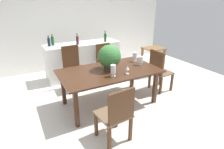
{
  "coord_description": "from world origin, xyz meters",
  "views": [
    {
      "loc": [
        -1.56,
        -2.97,
        2.05
      ],
      "look_at": [
        0.05,
        0.01,
        0.64
      ],
      "focal_mm": 29.99,
      "sensor_mm": 36.0,
      "label": 1
    }
  ],
  "objects_px": {
    "kitchen_counter": "(83,60)",
    "wine_bottle_green": "(53,41)",
    "wine_bottle_amber": "(105,37)",
    "wine_bottle_tall": "(77,40)",
    "chair_near_left": "(117,113)",
    "chair_far_left": "(72,66)",
    "wine_glass": "(127,68)",
    "chair_foot_end": "(159,69)",
    "side_table": "(153,55)",
    "wine_bottle_clear": "(49,42)",
    "chair_far_right": "(105,62)",
    "flower_centerpiece": "(109,57)",
    "dining_table": "(109,74)",
    "crystal_vase_left": "(140,60)",
    "crystal_vase_center_near": "(135,56)",
    "crystal_vase_right": "(113,70)"
  },
  "relations": [
    {
      "from": "flower_centerpiece",
      "to": "side_table",
      "type": "distance_m",
      "value": 2.03
    },
    {
      "from": "wine_glass",
      "to": "wine_bottle_tall",
      "type": "height_order",
      "value": "wine_bottle_tall"
    },
    {
      "from": "chair_far_left",
      "to": "wine_bottle_clear",
      "type": "bearing_deg",
      "value": 116.94
    },
    {
      "from": "dining_table",
      "to": "flower_centerpiece",
      "type": "relative_size",
      "value": 3.93
    },
    {
      "from": "chair_near_left",
      "to": "chair_far_left",
      "type": "distance_m",
      "value": 2.1
    },
    {
      "from": "dining_table",
      "to": "crystal_vase_left",
      "type": "height_order",
      "value": "crystal_vase_left"
    },
    {
      "from": "crystal_vase_left",
      "to": "wine_bottle_clear",
      "type": "relative_size",
      "value": 0.71
    },
    {
      "from": "crystal_vase_right",
      "to": "wine_bottle_tall",
      "type": "relative_size",
      "value": 0.76
    },
    {
      "from": "crystal_vase_right",
      "to": "kitchen_counter",
      "type": "height_order",
      "value": "crystal_vase_right"
    },
    {
      "from": "wine_bottle_clear",
      "to": "wine_bottle_green",
      "type": "height_order",
      "value": "wine_bottle_green"
    },
    {
      "from": "chair_far_right",
      "to": "chair_far_left",
      "type": "height_order",
      "value": "chair_far_left"
    },
    {
      "from": "wine_bottle_amber",
      "to": "wine_bottle_tall",
      "type": "bearing_deg",
      "value": 175.99
    },
    {
      "from": "crystal_vase_center_near",
      "to": "kitchen_counter",
      "type": "distance_m",
      "value": 1.63
    },
    {
      "from": "chair_foot_end",
      "to": "wine_bottle_amber",
      "type": "xyz_separation_m",
      "value": [
        -0.59,
        1.53,
        0.51
      ]
    },
    {
      "from": "wine_bottle_green",
      "to": "side_table",
      "type": "height_order",
      "value": "wine_bottle_green"
    },
    {
      "from": "chair_far_right",
      "to": "wine_glass",
      "type": "bearing_deg",
      "value": -102.89
    },
    {
      "from": "chair_near_left",
      "to": "crystal_vase_center_near",
      "type": "distance_m",
      "value": 1.76
    },
    {
      "from": "kitchen_counter",
      "to": "wine_bottle_green",
      "type": "bearing_deg",
      "value": 169.29
    },
    {
      "from": "wine_bottle_tall",
      "to": "flower_centerpiece",
      "type": "bearing_deg",
      "value": -85.37
    },
    {
      "from": "dining_table",
      "to": "wine_bottle_clear",
      "type": "height_order",
      "value": "wine_bottle_clear"
    },
    {
      "from": "chair_foot_end",
      "to": "chair_far_left",
      "type": "xyz_separation_m",
      "value": [
        -1.7,
        1.05,
        0.02
      ]
    },
    {
      "from": "chair_far_left",
      "to": "chair_foot_end",
      "type": "bearing_deg",
      "value": -31.33
    },
    {
      "from": "chair_near_left",
      "to": "wine_bottle_tall",
      "type": "xyz_separation_m",
      "value": [
        0.33,
        2.63,
        0.52
      ]
    },
    {
      "from": "wine_bottle_green",
      "to": "crystal_vase_right",
      "type": "bearing_deg",
      "value": -73.99
    },
    {
      "from": "crystal_vase_left",
      "to": "wine_bottle_amber",
      "type": "relative_size",
      "value": 0.64
    },
    {
      "from": "crystal_vase_center_near",
      "to": "wine_bottle_amber",
      "type": "distance_m",
      "value": 1.32
    },
    {
      "from": "wine_bottle_clear",
      "to": "side_table",
      "type": "height_order",
      "value": "wine_bottle_clear"
    },
    {
      "from": "chair_near_left",
      "to": "chair_far_left",
      "type": "bearing_deg",
      "value": -95.04
    },
    {
      "from": "chair_foot_end",
      "to": "side_table",
      "type": "height_order",
      "value": "chair_foot_end"
    },
    {
      "from": "wine_bottle_clear",
      "to": "crystal_vase_center_near",
      "type": "bearing_deg",
      "value": -44.71
    },
    {
      "from": "chair_far_left",
      "to": "crystal_vase_center_near",
      "type": "height_order",
      "value": "chair_far_left"
    },
    {
      "from": "wine_bottle_tall",
      "to": "chair_near_left",
      "type": "bearing_deg",
      "value": -97.17
    },
    {
      "from": "chair_far_left",
      "to": "wine_bottle_amber",
      "type": "xyz_separation_m",
      "value": [
        1.11,
        0.48,
        0.48
      ]
    },
    {
      "from": "flower_centerpiece",
      "to": "kitchen_counter",
      "type": "xyz_separation_m",
      "value": [
        0.02,
        1.6,
        -0.52
      ]
    },
    {
      "from": "chair_near_left",
      "to": "wine_bottle_clear",
      "type": "bearing_deg",
      "value": -88.13
    },
    {
      "from": "chair_far_left",
      "to": "kitchen_counter",
      "type": "distance_m",
      "value": 0.78
    },
    {
      "from": "chair_far_right",
      "to": "side_table",
      "type": "relative_size",
      "value": 1.29
    },
    {
      "from": "side_table",
      "to": "kitchen_counter",
      "type": "bearing_deg",
      "value": 156.26
    },
    {
      "from": "chair_far_right",
      "to": "chair_far_left",
      "type": "bearing_deg",
      "value": 176.14
    },
    {
      "from": "wine_glass",
      "to": "wine_bottle_green",
      "type": "xyz_separation_m",
      "value": [
        -0.89,
        2.11,
        0.19
      ]
    },
    {
      "from": "chair_far_right",
      "to": "crystal_vase_center_near",
      "type": "bearing_deg",
      "value": -72.78
    },
    {
      "from": "flower_centerpiece",
      "to": "wine_bottle_clear",
      "type": "height_order",
      "value": "flower_centerpiece"
    },
    {
      "from": "flower_centerpiece",
      "to": "wine_bottle_green",
      "type": "xyz_separation_m",
      "value": [
        -0.7,
        1.74,
        0.05
      ]
    },
    {
      "from": "wine_bottle_tall",
      "to": "wine_bottle_clear",
      "type": "distance_m",
      "value": 0.7
    },
    {
      "from": "chair_near_left",
      "to": "kitchen_counter",
      "type": "height_order",
      "value": "kitchen_counter"
    },
    {
      "from": "kitchen_counter",
      "to": "wine_bottle_amber",
      "type": "xyz_separation_m",
      "value": [
        0.62,
        -0.13,
        0.58
      ]
    },
    {
      "from": "chair_far_right",
      "to": "wine_bottle_tall",
      "type": "relative_size",
      "value": 3.44
    },
    {
      "from": "wine_bottle_amber",
      "to": "wine_glass",
      "type": "bearing_deg",
      "value": -103.97
    },
    {
      "from": "kitchen_counter",
      "to": "wine_bottle_tall",
      "type": "relative_size",
      "value": 6.93
    },
    {
      "from": "crystal_vase_center_near",
      "to": "wine_glass",
      "type": "bearing_deg",
      "value": -134.66
    }
  ]
}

